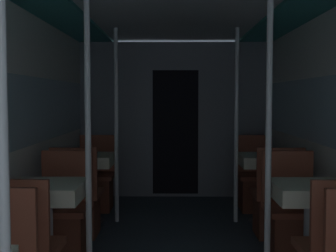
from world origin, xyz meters
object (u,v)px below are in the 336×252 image
Objects in this scene: support_pole_left_0 at (3,183)px; support_pole_right_2 at (236,126)px; chair_left_far_1 at (63,225)px; dining_table_left_1 at (45,200)px; chair_right_far_2 at (256,187)px; support_pole_left_2 at (116,126)px; dining_table_right_1 at (312,201)px; chair_left_near_2 at (78,208)px; dining_table_right_2 at (265,166)px; chair_right_near_2 at (276,209)px; chair_left_far_2 at (96,187)px; chair_right_far_1 at (292,226)px; support_pole_right_1 at (269,140)px; dining_table_left_2 at (87,166)px; support_pole_left_1 at (88,140)px.

support_pole_left_0 is 1.00× the size of support_pole_right_2.
dining_table_left_1 is at bearing 90.00° from chair_left_far_1.
chair_right_far_2 is (2.00, 2.31, -0.35)m from dining_table_left_1.
support_pole_right_2 is (1.34, 0.00, 0.00)m from support_pole_left_2.
dining_table_right_1 is at bearing 90.00° from chair_right_far_2.
chair_left_far_1 is at bearing -90.00° from chair_left_near_2.
support_pole_left_2 is 2.86× the size of dining_table_right_2.
chair_left_far_2 is at bearing 150.72° from chair_right_near_2.
chair_right_far_1 is at bearing 90.00° from dining_table_right_1.
chair_right_far_2 is at bearing 67.62° from support_pole_left_0.
chair_right_near_2 is (2.00, 1.19, -0.35)m from dining_table_left_1.
support_pole_left_2 reaches higher than dining_table_right_2.
chair_right_near_2 is at bearing 74.57° from support_pole_right_1.
chair_right_near_2 is at bearing 90.00° from dining_table_right_1.
dining_table_left_1 is 1.00× the size of dining_table_right_2.
support_pole_right_1 is (-0.33, -0.56, 0.80)m from chair_right_far_1.
dining_table_left_2 is at bearing 180.00° from support_pole_left_2.
chair_left_far_1 and chair_left_far_2 have the same top height.
support_pole_left_1 reaches higher than chair_left_far_1.
dining_table_left_2 and dining_table_right_1 have the same top height.
support_pole_left_0 is 3.50m from support_pole_left_2.
support_pole_left_0 is 1.84m from dining_table_left_1.
chair_left_far_1 is at bearing 98.09° from support_pole_left_0.
support_pole_left_0 reaches higher than dining_table_right_1.
dining_table_right_1 is at bearing 0.00° from dining_table_left_1.
chair_right_far_1 is 1.00× the size of chair_right_near_2.
chair_left_far_1 is 2.35m from dining_table_right_2.
support_pole_right_1 is 1.84m from dining_table_right_2.
chair_left_far_1 is at bearing 90.00° from dining_table_left_1.
support_pole_left_2 reaches higher than chair_right_near_2.
support_pole_left_1 is 2.36× the size of chair_left_far_2.
support_pole_right_1 is 1.47m from chair_right_near_2.
chair_right_far_1 is 1.47m from support_pole_right_2.
chair_right_near_2 is at bearing 30.73° from dining_table_left_1.
dining_table_right_2 is at bearing 90.00° from chair_right_near_2.
dining_table_left_1 is 0.35× the size of support_pole_right_1.
dining_table_left_1 is 0.66m from chair_left_far_1.
dining_table_left_2 is 1.00× the size of dining_table_right_2.
chair_left_near_2 is at bearing 29.28° from chair_right_far_2.
dining_table_left_2 is 0.35× the size of support_pole_right_1.
support_pole_left_2 reaches higher than dining_table_left_1.
support_pole_right_1 is (1.67, -1.75, 0.46)m from dining_table_left_2.
support_pole_right_1 is (1.67, -2.31, 0.80)m from chair_left_far_2.
dining_table_left_2 is 0.83× the size of chair_right_far_2.
dining_table_right_2 is at bearing 64.46° from support_pole_left_0.
chair_right_far_1 is at bearing 138.82° from chair_left_far_2.
support_pole_left_0 is 1.75m from support_pole_left_1.
dining_table_left_2 is 0.83× the size of chair_right_far_1.
support_pole_left_2 is (0.33, 1.19, 0.80)m from chair_left_far_1.
chair_left_near_2 is 1.21× the size of dining_table_right_2.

